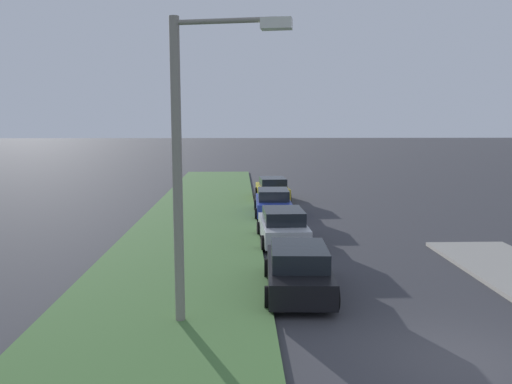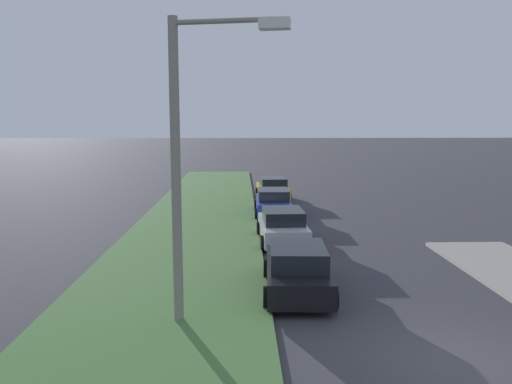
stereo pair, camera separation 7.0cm
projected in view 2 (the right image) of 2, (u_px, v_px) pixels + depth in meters
ground at (463, 362)px, 10.60m from camera, size 300.00×300.00×0.00m
grass_median at (187, 246)px, 20.29m from camera, size 60.00×6.00×0.12m
parked_car_black at (297, 270)px, 14.79m from camera, size 4.38×2.18×1.47m
parked_car_silver at (283, 226)px, 20.93m from camera, size 4.34×2.11×1.47m
parked_car_blue at (273, 203)px, 27.06m from camera, size 4.33×2.07×1.47m
parked_car_yellow at (273, 189)px, 32.68m from camera, size 4.39×2.21×1.47m
streetlight at (190, 150)px, 11.95m from camera, size 0.84×2.85×7.50m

